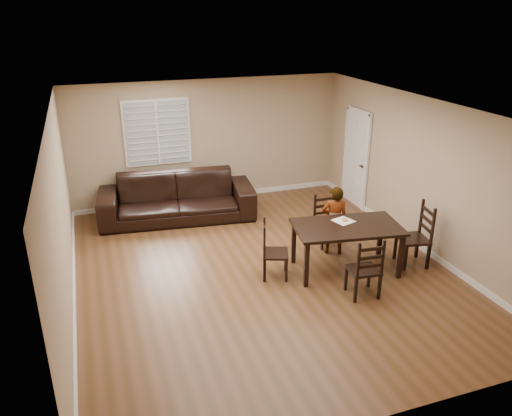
# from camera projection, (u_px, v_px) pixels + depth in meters

# --- Properties ---
(ground) EXTENTS (7.00, 7.00, 0.00)m
(ground) POSITION_uv_depth(u_px,v_px,m) (261.00, 269.00, 8.41)
(ground) COLOR brown
(ground) RESTS_ON ground
(room) EXTENTS (6.04, 7.04, 2.72)m
(room) POSITION_uv_depth(u_px,v_px,m) (260.00, 163.00, 7.89)
(room) COLOR tan
(room) RESTS_ON ground
(dining_table) EXTENTS (1.86, 1.23, 0.81)m
(dining_table) POSITION_uv_depth(u_px,v_px,m) (347.00, 231.00, 8.13)
(dining_table) COLOR black
(dining_table) RESTS_ON ground
(chair_near) EXTENTS (0.44, 0.41, 0.95)m
(chair_near) POSITION_uv_depth(u_px,v_px,m) (325.00, 221.00, 9.22)
(chair_near) COLOR black
(chair_near) RESTS_ON ground
(chair_far) EXTENTS (0.48, 0.46, 0.99)m
(chair_far) POSITION_uv_depth(u_px,v_px,m) (367.00, 272.00, 7.41)
(chair_far) COLOR black
(chair_far) RESTS_ON ground
(chair_left) EXTENTS (0.53, 0.54, 0.96)m
(chair_left) POSITION_uv_depth(u_px,v_px,m) (268.00, 252.00, 8.04)
(chair_left) COLOR black
(chair_left) RESTS_ON ground
(chair_right) EXTENTS (0.55, 0.57, 1.10)m
(chair_right) POSITION_uv_depth(u_px,v_px,m) (421.00, 237.00, 8.42)
(chair_right) COLOR black
(chair_right) RESTS_ON ground
(child) EXTENTS (0.54, 0.45, 1.26)m
(child) POSITION_uv_depth(u_px,v_px,m) (334.00, 221.00, 8.73)
(child) COLOR gray
(child) RESTS_ON ground
(napkin) EXTENTS (0.38, 0.38, 0.00)m
(napkin) POSITION_uv_depth(u_px,v_px,m) (343.00, 221.00, 8.27)
(napkin) COLOR beige
(napkin) RESTS_ON dining_table
(donut) EXTENTS (0.10, 0.10, 0.04)m
(donut) POSITION_uv_depth(u_px,v_px,m) (345.00, 220.00, 8.27)
(donut) COLOR #B77F42
(donut) RESTS_ON napkin
(sofa) EXTENTS (3.26, 1.58, 0.92)m
(sofa) POSITION_uv_depth(u_px,v_px,m) (177.00, 197.00, 10.27)
(sofa) COLOR black
(sofa) RESTS_ON ground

